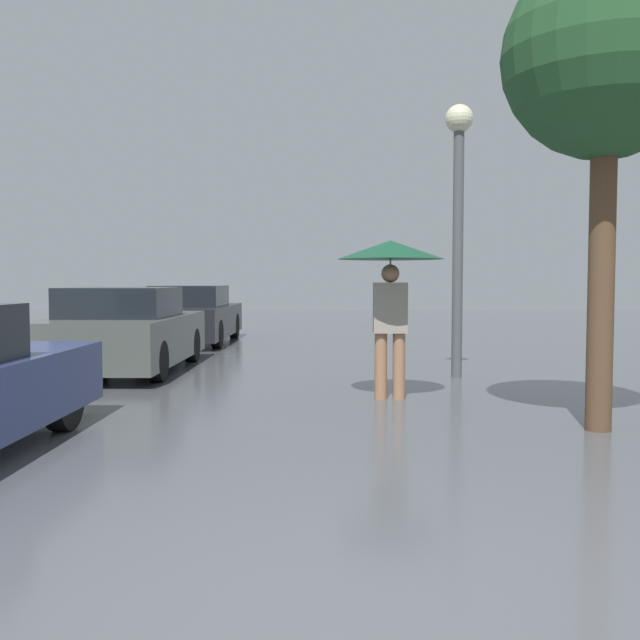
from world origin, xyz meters
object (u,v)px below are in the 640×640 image
at_px(parked_car_middle, 125,332).
at_px(tree, 606,60).
at_px(pedestrian, 390,267).
at_px(street_lamp, 458,195).
at_px(parked_car_farthest, 192,316).

bearing_deg(parked_car_middle, tree, -36.84).
relative_size(pedestrian, parked_car_middle, 0.48).
xyz_separation_m(parked_car_middle, street_lamp, (4.94, -0.63, 1.98)).
xyz_separation_m(pedestrian, parked_car_middle, (-3.83, 2.52, -0.95)).
bearing_deg(tree, parked_car_middle, 143.16).
bearing_deg(pedestrian, tree, -43.30).
xyz_separation_m(parked_car_middle, parked_car_farthest, (0.08, 4.87, -0.01)).
bearing_deg(pedestrian, street_lamp, 59.62).
bearing_deg(tree, parked_car_farthest, 121.39).
relative_size(tree, street_lamp, 1.13).
distance_m(parked_car_farthest, tree, 10.98).
bearing_deg(parked_car_farthest, parked_car_middle, -90.90).
bearing_deg(street_lamp, parked_car_farthest, 131.46).
xyz_separation_m(parked_car_farthest, tree, (5.54, -9.07, 2.77)).
xyz_separation_m(pedestrian, tree, (1.79, -1.68, 1.82)).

